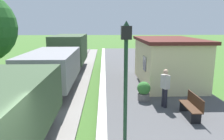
# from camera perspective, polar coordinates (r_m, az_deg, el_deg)

# --- Properties ---
(freight_train) EXTENTS (2.50, 19.40, 2.72)m
(freight_train) POSITION_cam_1_polar(r_m,az_deg,el_deg) (13.07, -14.87, 1.10)
(freight_train) COLOR #384C33
(freight_train) RESTS_ON rail_near
(station_hut) EXTENTS (3.50, 5.80, 2.78)m
(station_hut) POSITION_cam_1_polar(r_m,az_deg,el_deg) (13.93, 14.22, 2.39)
(station_hut) COLOR beige
(station_hut) RESTS_ON platform_slab
(bench_near_hut) EXTENTS (0.42, 1.50, 0.91)m
(bench_near_hut) POSITION_cam_1_polar(r_m,az_deg,el_deg) (9.22, 20.22, -8.75)
(bench_near_hut) COLOR #422819
(bench_near_hut) RESTS_ON platform_slab
(person_waiting) EXTENTS (0.35, 0.44, 1.71)m
(person_waiting) POSITION_cam_1_polar(r_m,az_deg,el_deg) (9.81, 13.72, -4.28)
(person_waiting) COLOR black
(person_waiting) RESTS_ON platform_slab
(potted_planter) EXTENTS (0.64, 0.64, 0.92)m
(potted_planter) POSITION_cam_1_polar(r_m,az_deg,el_deg) (10.65, 8.31, -5.37)
(potted_planter) COLOR slate
(potted_planter) RESTS_ON platform_slab
(lamp_post_near) EXTENTS (0.28, 0.28, 3.70)m
(lamp_post_near) POSITION_cam_1_polar(r_m,az_deg,el_deg) (6.04, 3.65, 1.85)
(lamp_post_near) COLOR #193823
(lamp_post_near) RESTS_ON platform_slab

